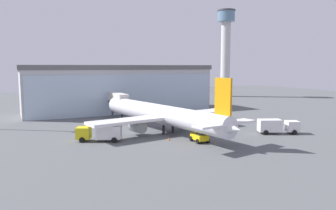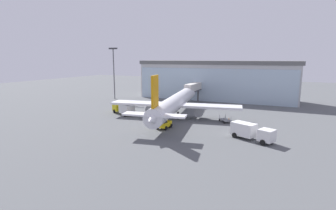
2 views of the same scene
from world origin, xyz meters
The scene contains 11 objects.
ground centered at (0.00, 0.00, 0.00)m, with size 240.00×240.00×0.00m, color #545659.
terminal_building centered at (0.00, 35.42, 6.31)m, with size 51.43×13.78×12.63m.
jet_bridge centered at (-3.93, 25.16, 4.60)m, with size 2.46×11.46×5.99m.
control_tower centered at (52.02, 61.43, 21.06)m, with size 7.21×7.21×34.82m.
airplane centered at (-1.04, 4.87, 3.30)m, with size 29.97×39.65×10.62m.
catering_truck centered at (-13.33, 1.76, 1.47)m, with size 7.55×5.07×2.65m.
fuel_truck centered at (17.39, -5.69, 1.47)m, with size 7.58×4.87×2.65m.
baggage_cart centered at (10.66, 4.60, 0.50)m, with size 3.09×3.13×1.50m.
pushback_tug centered at (1.18, -5.57, 0.97)m, with size 2.17×3.21×2.30m.
safety_cone_nose centered at (-2.92, -2.42, 0.28)m, with size 0.36×0.36×0.55m, color orange.
safety_cone_wingtip centered at (10.97, 6.85, 0.28)m, with size 0.36×0.36×0.55m, color orange.
Camera 1 is at (-25.39, -50.98, 12.29)m, focal length 35.00 mm.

